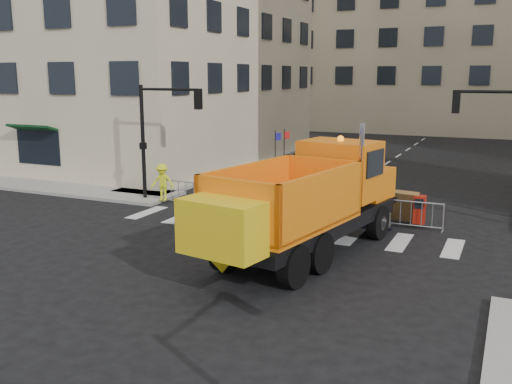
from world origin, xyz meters
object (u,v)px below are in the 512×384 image
at_px(plow_truck, 306,199).
at_px(worker, 162,182).
at_px(cop_a, 363,203).
at_px(cop_b, 383,207).
at_px(newspaper_box, 420,210).
at_px(cop_c, 370,205).

xyz_separation_m(plow_truck, worker, (-8.58, 4.62, -0.90)).
distance_m(cop_a, worker, 9.43).
relative_size(cop_b, newspaper_box, 1.56).
bearing_deg(newspaper_box, cop_c, -155.35).
xyz_separation_m(plow_truck, newspaper_box, (2.85, 5.24, -1.21)).
height_order(cop_b, newspaper_box, cop_b).
bearing_deg(newspaper_box, worker, 179.94).
height_order(plow_truck, cop_c, plow_truck).
distance_m(plow_truck, cop_b, 4.74).
relative_size(cop_c, newspaper_box, 1.65).
height_order(plow_truck, newspaper_box, plow_truck).
relative_size(cop_a, worker, 1.11).
bearing_deg(cop_b, newspaper_box, -132.00).
bearing_deg(worker, plow_truck, -40.41).
height_order(plow_truck, cop_a, plow_truck).
bearing_deg(newspaper_box, cop_a, -158.87).
bearing_deg(plow_truck, newspaper_box, -18.27).
distance_m(cop_c, worker, 9.72).
bearing_deg(newspaper_box, cop_b, -146.85).
relative_size(cop_b, worker, 1.00).
bearing_deg(worker, newspaper_box, -9.01).
bearing_deg(worker, cop_a, -13.86).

